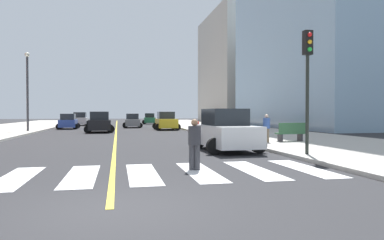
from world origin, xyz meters
TOP-DOWN VIEW (x-y plane):
  - ground_plane at (0.00, 0.00)m, footprint 220.00×220.00m
  - sidewalk_kerb_east at (12.20, 20.00)m, footprint 10.00×120.00m
  - crosswalk_paint at (0.00, 4.00)m, footprint 13.50×4.00m
  - lane_divider_paint at (0.00, 40.00)m, footprint 0.16×80.00m
  - parking_garage_concrete at (28.32, 66.83)m, footprint 18.00×24.00m
  - car_green_nearest at (5.37, 53.34)m, footprint 2.62×4.07m
  - car_white_second at (5.38, 9.98)m, footprint 3.03×4.71m
  - car_gray_third at (1.97, 38.98)m, footprint 2.49×3.96m
  - car_yellow_fourth at (5.37, 32.37)m, footprint 2.77×4.44m
  - car_silver_fifth at (-5.21, 48.10)m, footprint 2.73×4.36m
  - car_blue_sixth at (-5.42, 36.58)m, footprint 2.50×3.97m
  - car_black_seventh at (-1.55, 28.44)m, footprint 2.90×4.51m
  - traffic_light_near_corner at (7.87, 6.60)m, footprint 0.36×0.41m
  - park_bench at (10.37, 12.97)m, footprint 1.84×0.69m
  - pedestrian_crossing at (2.61, 4.38)m, footprint 0.41×0.41m
  - pedestrian_waiting_east at (8.60, 12.51)m, footprint 0.40×0.40m
  - fire_hydrant at (7.87, 27.50)m, footprint 0.26×0.26m
  - street_lamp at (-8.17, 29.48)m, footprint 0.44×0.44m

SIDE VIEW (x-z plane):
  - ground_plane at x=0.00m, z-range 0.00..0.00m
  - lane_divider_paint at x=0.00m, z-range 0.00..0.01m
  - crosswalk_paint at x=0.00m, z-range 0.00..0.01m
  - sidewalk_kerb_east at x=12.20m, z-range 0.00..0.15m
  - fire_hydrant at x=7.87m, z-range 0.13..1.02m
  - park_bench at x=10.37m, z-range 0.13..1.25m
  - car_gray_third at x=1.97m, z-range -0.06..1.70m
  - car_blue_sixth at x=-5.42m, z-range -0.06..1.70m
  - car_green_nearest at x=5.37m, z-range -0.06..1.73m
  - car_silver_fifth at x=-5.21m, z-range -0.06..1.88m
  - pedestrian_crossing at x=2.61m, z-range 0.08..1.75m
  - car_black_seventh at x=-1.55m, z-range -0.06..1.91m
  - car_yellow_fourth at x=5.37m, z-range -0.06..1.92m
  - car_white_second at x=5.38m, z-range -0.07..2.00m
  - pedestrian_waiting_east at x=8.60m, z-range 0.23..1.86m
  - traffic_light_near_corner at x=7.87m, z-range 1.17..6.29m
  - street_lamp at x=-8.17m, z-range 0.82..8.23m
  - parking_garage_concrete at x=28.32m, z-range 0.00..22.75m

